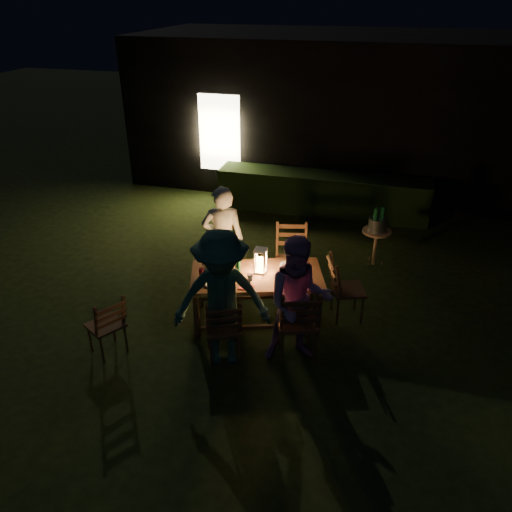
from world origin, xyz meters
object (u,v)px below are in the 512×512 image
(person_opp_right, at_px, (299,301))
(side_table, at_px, (376,235))
(person_house_side, at_px, (223,240))
(dining_table, at_px, (257,279))
(bottle_table, at_px, (238,266))
(chair_far_left, at_px, (224,272))
(person_opp_left, at_px, (222,299))
(bottle_bucket_b, at_px, (382,221))
(chair_spare, at_px, (108,335))
(chair_near_right, at_px, (297,333))
(lantern, at_px, (260,262))
(chair_near_left, at_px, (224,338))
(chair_far_right, at_px, (291,271))
(ice_bucket, at_px, (378,224))
(chair_end, at_px, (346,299))
(bottle_bucket_a, at_px, (375,222))

(person_opp_right, xyz_separation_m, side_table, (0.78, 2.66, -0.28))
(person_house_side, relative_size, side_table, 2.68)
(dining_table, height_order, bottle_table, bottle_table)
(dining_table, distance_m, chair_far_left, 0.95)
(chair_far_left, height_order, bottle_table, chair_far_left)
(person_opp_left, xyz_separation_m, bottle_bucket_b, (1.68, 2.98, -0.10))
(chair_spare, height_order, person_opp_left, person_opp_left)
(person_opp_left, bearing_deg, chair_near_right, 3.05)
(person_opp_left, bearing_deg, chair_spare, 171.85)
(chair_near_right, distance_m, lantern, 1.07)
(side_table, bearing_deg, person_opp_right, -106.32)
(person_house_side, height_order, side_table, person_house_side)
(person_opp_left, xyz_separation_m, bottle_table, (-0.06, 0.84, -0.02))
(chair_near_left, bearing_deg, chair_spare, 167.66)
(chair_far_right, distance_m, person_opp_right, 1.67)
(dining_table, xyz_separation_m, bottle_table, (-0.24, -0.08, 0.21))
(chair_spare, relative_size, ice_bucket, 2.97)
(chair_near_left, relative_size, chair_near_right, 0.89)
(dining_table, distance_m, chair_near_right, 0.95)
(chair_near_left, relative_size, side_table, 1.52)
(person_house_side, distance_m, side_table, 2.57)
(chair_far_left, bearing_deg, chair_near_right, 114.70)
(chair_spare, relative_size, bottle_table, 3.18)
(chair_near_right, relative_size, lantern, 3.03)
(chair_near_left, height_order, person_house_side, person_house_side)
(dining_table, xyz_separation_m, person_opp_right, (0.68, -0.64, 0.17))
(chair_end, relative_size, side_table, 1.56)
(person_opp_right, height_order, side_table, person_opp_right)
(bottle_table, relative_size, bottle_bucket_a, 0.88)
(chair_far_right, height_order, chair_end, chair_far_right)
(chair_far_right, bearing_deg, chair_spare, 34.43)
(chair_near_left, relative_size, lantern, 2.70)
(chair_near_left, bearing_deg, person_opp_right, -9.41)
(chair_spare, height_order, person_house_side, person_house_side)
(chair_near_right, bearing_deg, person_house_side, 118.15)
(side_table, height_order, bottle_bucket_b, bottle_bucket_b)
(chair_far_right, xyz_separation_m, chair_end, (0.88, -0.52, -0.02))
(lantern, bearing_deg, person_opp_left, -101.78)
(chair_near_right, height_order, ice_bucket, chair_near_right)
(person_opp_right, bearing_deg, bottle_bucket_b, 54.83)
(person_opp_right, distance_m, bottle_bucket_a, 2.72)
(bottle_bucket_b, bearing_deg, chair_far_left, -146.07)
(side_table, bearing_deg, bottle_bucket_a, -141.34)
(chair_near_left, height_order, person_opp_left, person_opp_left)
(person_house_side, bearing_deg, chair_end, 153.97)
(chair_spare, xyz_separation_m, bottle_bucket_a, (3.01, 3.15, 0.51))
(dining_table, height_order, chair_far_right, chair_far_right)
(bottle_table, relative_size, bottle_bucket_b, 0.88)
(chair_end, bearing_deg, person_opp_left, -65.15)
(chair_near_left, xyz_separation_m, chair_near_right, (0.85, 0.28, 0.04))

